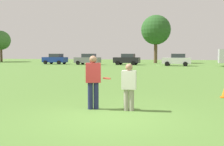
# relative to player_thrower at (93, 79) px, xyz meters

# --- Properties ---
(ground_plane) EXTENTS (144.67, 144.67, 0.00)m
(ground_plane) POSITION_rel_player_thrower_xyz_m (0.84, -0.95, -0.99)
(ground_plane) COLOR #517A33
(player_thrower) EXTENTS (0.56, 0.44, 1.76)m
(player_thrower) POSITION_rel_player_thrower_xyz_m (0.00, 0.00, 0.00)
(player_thrower) COLOR #1E234C
(player_thrower) RESTS_ON ground
(player_defender) EXTENTS (0.47, 0.29, 1.51)m
(player_defender) POSITION_rel_player_thrower_xyz_m (1.18, 0.08, -0.15)
(player_defender) COLOR gray
(player_defender) RESTS_ON ground
(frisbee) EXTENTS (0.27, 0.27, 0.06)m
(frisbee) POSITION_rel_player_thrower_xyz_m (0.41, 0.18, 0.02)
(frisbee) COLOR #E54C33
(parked_car_near_left) EXTENTS (4.25, 2.31, 1.82)m
(parked_car_near_left) POSITION_rel_player_thrower_xyz_m (-18.89, 33.06, -0.07)
(parked_car_near_left) COLOR navy
(parked_car_near_left) RESTS_ON ground
(parked_car_mid_left) EXTENTS (4.25, 2.31, 1.82)m
(parked_car_mid_left) POSITION_rel_player_thrower_xyz_m (-12.56, 32.43, -0.07)
(parked_car_mid_left) COLOR slate
(parked_car_mid_left) RESTS_ON ground
(parked_car_center) EXTENTS (4.25, 2.31, 1.82)m
(parked_car_center) POSITION_rel_player_thrower_xyz_m (-6.13, 33.54, -0.07)
(parked_car_center) COLOR black
(parked_car_center) RESTS_ON ground
(parked_car_mid_right) EXTENTS (4.25, 2.31, 1.82)m
(parked_car_mid_right) POSITION_rel_player_thrower_xyz_m (1.85, 32.05, -0.07)
(parked_car_mid_right) COLOR silver
(parked_car_mid_right) RESTS_ON ground
(tree_west_maple) EXTENTS (4.36, 4.36, 7.08)m
(tree_west_maple) POSITION_rel_player_thrower_xyz_m (-37.61, 42.59, 3.87)
(tree_west_maple) COLOR brown
(tree_west_maple) RESTS_ON ground
(tree_center_elm) EXTENTS (5.73, 5.73, 9.31)m
(tree_center_elm) POSITION_rel_player_thrower_xyz_m (-2.52, 43.14, 5.41)
(tree_center_elm) COLOR brown
(tree_center_elm) RESTS_ON ground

